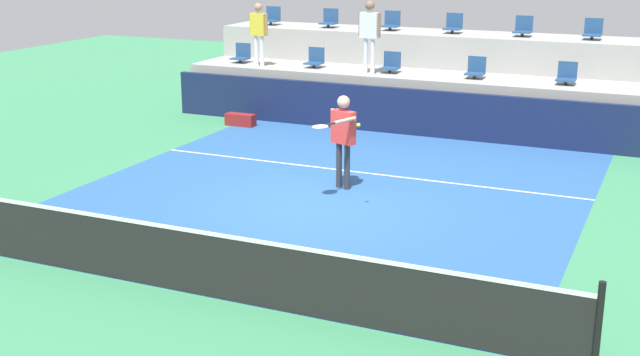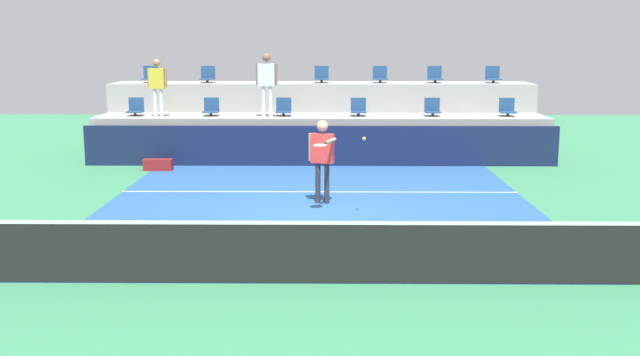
# 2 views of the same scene
# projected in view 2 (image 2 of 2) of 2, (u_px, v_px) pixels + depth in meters

# --- Properties ---
(ground_plane) EXTENTS (40.00, 40.00, 0.00)m
(ground_plane) POSITION_uv_depth(u_px,v_px,m) (318.00, 217.00, 14.39)
(ground_plane) COLOR #388456
(court_inner_paint) EXTENTS (9.00, 10.00, 0.01)m
(court_inner_paint) POSITION_uv_depth(u_px,v_px,m) (318.00, 206.00, 15.37)
(court_inner_paint) COLOR #285693
(court_inner_paint) RESTS_ON ground_plane
(court_service_line) EXTENTS (9.00, 0.06, 0.00)m
(court_service_line) POSITION_uv_depth(u_px,v_px,m) (319.00, 192.00, 16.74)
(court_service_line) COLOR white
(court_service_line) RESTS_ON ground_plane
(tennis_net) EXTENTS (10.48, 0.08, 1.07)m
(tennis_net) POSITION_uv_depth(u_px,v_px,m) (314.00, 250.00, 10.36)
(tennis_net) COLOR black
(tennis_net) RESTS_ON ground_plane
(sponsor_backboard) EXTENTS (13.00, 0.16, 1.10)m
(sponsor_backboard) POSITION_uv_depth(u_px,v_px,m) (321.00, 146.00, 20.18)
(sponsor_backboard) COLOR #141E42
(sponsor_backboard) RESTS_ON ground_plane
(seating_tier_lower) EXTENTS (13.00, 1.80, 1.25)m
(seating_tier_lower) POSITION_uv_depth(u_px,v_px,m) (321.00, 137.00, 21.45)
(seating_tier_lower) COLOR #9E9E99
(seating_tier_lower) RESTS_ON ground_plane
(seating_tier_upper) EXTENTS (13.00, 1.80, 2.10)m
(seating_tier_upper) POSITION_uv_depth(u_px,v_px,m) (322.00, 116.00, 23.14)
(seating_tier_upper) COLOR #9E9E99
(seating_tier_upper) RESTS_ON ground_plane
(stadium_chair_lower_far_left) EXTENTS (0.44, 0.40, 0.52)m
(stadium_chair_lower_far_left) POSITION_uv_depth(u_px,v_px,m) (136.00, 108.00, 21.28)
(stadium_chair_lower_far_left) COLOR #2D2D33
(stadium_chair_lower_far_left) RESTS_ON seating_tier_lower
(stadium_chair_lower_left) EXTENTS (0.44, 0.40, 0.52)m
(stadium_chair_lower_left) POSITION_uv_depth(u_px,v_px,m) (211.00, 108.00, 21.26)
(stadium_chair_lower_left) COLOR #2D2D33
(stadium_chair_lower_left) RESTS_ON seating_tier_lower
(stadium_chair_lower_mid_left) EXTENTS (0.44, 0.40, 0.52)m
(stadium_chair_lower_mid_left) POSITION_uv_depth(u_px,v_px,m) (284.00, 108.00, 21.24)
(stadium_chair_lower_mid_left) COLOR #2D2D33
(stadium_chair_lower_mid_left) RESTS_ON seating_tier_lower
(stadium_chair_lower_mid_right) EXTENTS (0.44, 0.40, 0.52)m
(stadium_chair_lower_mid_right) POSITION_uv_depth(u_px,v_px,m) (358.00, 108.00, 21.21)
(stadium_chair_lower_mid_right) COLOR #2D2D33
(stadium_chair_lower_mid_right) RESTS_ON seating_tier_lower
(stadium_chair_lower_right) EXTENTS (0.44, 0.40, 0.52)m
(stadium_chair_lower_right) POSITION_uv_depth(u_px,v_px,m) (432.00, 109.00, 21.19)
(stadium_chair_lower_right) COLOR #2D2D33
(stadium_chair_lower_right) RESTS_ON seating_tier_lower
(stadium_chair_lower_far_right) EXTENTS (0.44, 0.40, 0.52)m
(stadium_chair_lower_far_right) POSITION_uv_depth(u_px,v_px,m) (507.00, 109.00, 21.17)
(stadium_chair_lower_far_right) COLOR #2D2D33
(stadium_chair_lower_far_right) RESTS_ON seating_tier_lower
(stadium_chair_upper_far_left) EXTENTS (0.44, 0.40, 0.52)m
(stadium_chair_upper_far_left) POSITION_uv_depth(u_px,v_px,m) (150.00, 76.00, 22.89)
(stadium_chair_upper_far_left) COLOR #2D2D33
(stadium_chair_upper_far_left) RESTS_ON seating_tier_upper
(stadium_chair_upper_left) EXTENTS (0.44, 0.40, 0.52)m
(stadium_chair_upper_left) POSITION_uv_depth(u_px,v_px,m) (208.00, 76.00, 22.87)
(stadium_chair_upper_left) COLOR #2D2D33
(stadium_chair_upper_left) RESTS_ON seating_tier_upper
(stadium_chair_upper_mid_left) EXTENTS (0.44, 0.40, 0.52)m
(stadium_chair_upper_mid_left) POSITION_uv_depth(u_px,v_px,m) (266.00, 76.00, 22.85)
(stadium_chair_upper_mid_left) COLOR #2D2D33
(stadium_chair_upper_mid_left) RESTS_ON seating_tier_upper
(stadium_chair_upper_center) EXTENTS (0.44, 0.40, 0.52)m
(stadium_chair_upper_center) POSITION_uv_depth(u_px,v_px,m) (322.00, 76.00, 22.84)
(stadium_chair_upper_center) COLOR #2D2D33
(stadium_chair_upper_center) RESTS_ON seating_tier_upper
(stadium_chair_upper_mid_right) EXTENTS (0.44, 0.40, 0.52)m
(stadium_chair_upper_mid_right) POSITION_uv_depth(u_px,v_px,m) (380.00, 76.00, 22.82)
(stadium_chair_upper_mid_right) COLOR #2D2D33
(stadium_chair_upper_mid_right) RESTS_ON seating_tier_upper
(stadium_chair_upper_right) EXTENTS (0.44, 0.40, 0.52)m
(stadium_chair_upper_right) POSITION_uv_depth(u_px,v_px,m) (435.00, 76.00, 22.80)
(stadium_chair_upper_right) COLOR #2D2D33
(stadium_chair_upper_right) RESTS_ON seating_tier_upper
(stadium_chair_upper_far_right) EXTENTS (0.44, 0.40, 0.52)m
(stadium_chair_upper_far_right) POSITION_uv_depth(u_px,v_px,m) (493.00, 76.00, 22.78)
(stadium_chair_upper_far_right) COLOR #2D2D33
(stadium_chair_upper_far_right) RESTS_ON seating_tier_upper
(tennis_player) EXTENTS (0.59, 1.32, 1.76)m
(tennis_player) POSITION_uv_depth(u_px,v_px,m) (322.00, 153.00, 15.40)
(tennis_player) COLOR #2D2D33
(tennis_player) RESTS_ON ground_plane
(spectator_in_grey) EXTENTS (0.58, 0.25, 1.64)m
(spectator_in_grey) POSITION_uv_depth(u_px,v_px,m) (157.00, 82.00, 20.76)
(spectator_in_grey) COLOR white
(spectator_in_grey) RESTS_ON seating_tier_lower
(spectator_in_white) EXTENTS (0.62, 0.27, 1.79)m
(spectator_in_white) POSITION_uv_depth(u_px,v_px,m) (267.00, 78.00, 20.70)
(spectator_in_white) COLOR white
(spectator_in_white) RESTS_ON seating_tier_lower
(tennis_ball) EXTENTS (0.07, 0.07, 0.07)m
(tennis_ball) POSITION_uv_depth(u_px,v_px,m) (364.00, 139.00, 14.05)
(tennis_ball) COLOR #CCE033
(equipment_bag) EXTENTS (0.76, 0.28, 0.30)m
(equipment_bag) POSITION_uv_depth(u_px,v_px,m) (158.00, 165.00, 19.51)
(equipment_bag) COLOR maroon
(equipment_bag) RESTS_ON ground_plane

